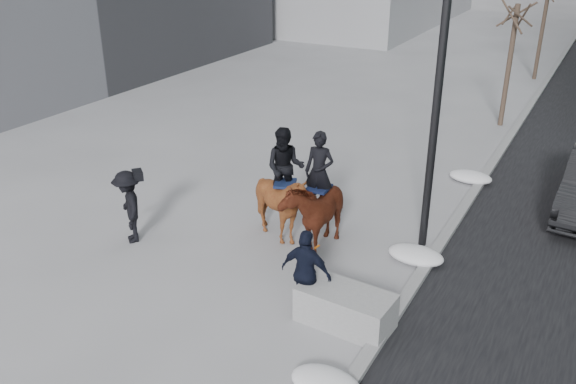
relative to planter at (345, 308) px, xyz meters
The scene contains 11 objects.
ground 2.37m from the planter, 163.46° to the left, with size 120.00×120.00×0.00m, color gray.
curb 10.70m from the planter, 85.94° to the left, with size 0.25×90.00×0.12m, color gray.
planter is the anchor object (origin of this frame).
tree_near 13.96m from the planter, 89.35° to the left, with size 1.20×1.20×4.80m, color #362720, non-canonical shape.
tree_far 21.92m from the planter, 89.59° to the left, with size 1.20×1.20×5.02m, color #3B2A22, non-canonical shape.
mounted_left 3.14m from the planter, 126.78° to the left, with size 1.09×2.16×2.73m.
mounted_right 3.58m from the planter, 138.57° to the left, with size 1.93×2.04×2.74m.
feeder 0.98m from the planter, behind, with size 1.03×0.86×1.75m.
camera_crew 5.80m from the planter, behind, with size 1.28×1.23×1.75m.
lamppost 6.12m from the planter, 84.86° to the left, with size 0.25×3.08×9.09m.
snow_piles 3.09m from the planter, 81.48° to the left, with size 1.26×10.49×0.32m.
Camera 1 is at (5.84, -9.48, 7.01)m, focal length 38.00 mm.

